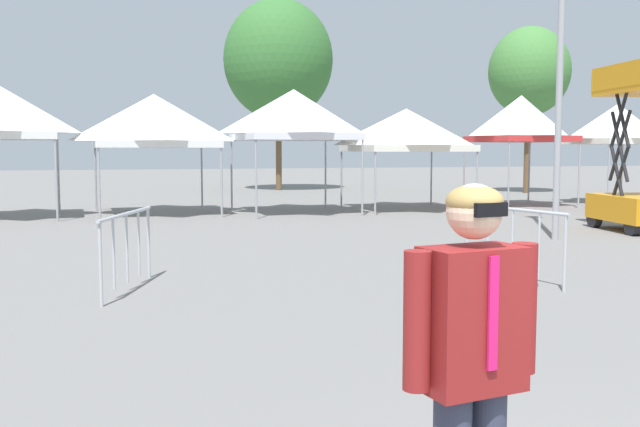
{
  "coord_description": "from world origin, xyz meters",
  "views": [
    {
      "loc": [
        -2.48,
        -1.42,
        1.92
      ],
      "look_at": [
        -0.53,
        5.18,
        1.3
      ],
      "focal_mm": 40.13,
      "sensor_mm": 36.0,
      "label": 1
    }
  ],
  "objects_px": {
    "canopy_tent_center": "(617,124)",
    "canopy_tent_behind_right": "(154,121)",
    "canopy_tent_left_of_center": "(0,113)",
    "tree_behind_tents_right": "(278,60)",
    "tree_behind_tents_center": "(529,72)",
    "crowd_barrier_by_lift": "(127,236)",
    "person_foreground": "(471,363)",
    "canopy_tent_right_of_center": "(294,115)",
    "canopy_tent_behind_center": "(521,119)",
    "canopy_tent_far_right": "(406,130)",
    "crowd_barrier_near_person": "(513,230)",
    "scissor_lift": "(638,181)"
  },
  "relations": [
    {
      "from": "crowd_barrier_near_person",
      "to": "canopy_tent_behind_right",
      "type": "bearing_deg",
      "value": 108.75
    },
    {
      "from": "canopy_tent_far_right",
      "to": "person_foreground",
      "type": "relative_size",
      "value": 1.96
    },
    {
      "from": "tree_behind_tents_center",
      "to": "crowd_barrier_by_lift",
      "type": "bearing_deg",
      "value": -134.56
    },
    {
      "from": "canopy_tent_far_right",
      "to": "canopy_tent_behind_right",
      "type": "bearing_deg",
      "value": 175.11
    },
    {
      "from": "canopy_tent_left_of_center",
      "to": "canopy_tent_far_right",
      "type": "bearing_deg",
      "value": -2.16
    },
    {
      "from": "person_foreground",
      "to": "crowd_barrier_near_person",
      "type": "bearing_deg",
      "value": 57.24
    },
    {
      "from": "canopy_tent_center",
      "to": "tree_behind_tents_right",
      "type": "height_order",
      "value": "tree_behind_tents_right"
    },
    {
      "from": "canopy_tent_far_right",
      "to": "tree_behind_tents_center",
      "type": "relative_size",
      "value": 0.48
    },
    {
      "from": "canopy_tent_far_right",
      "to": "scissor_lift",
      "type": "bearing_deg",
      "value": -68.72
    },
    {
      "from": "tree_behind_tents_center",
      "to": "crowd_barrier_by_lift",
      "type": "height_order",
      "value": "tree_behind_tents_center"
    },
    {
      "from": "tree_behind_tents_right",
      "to": "tree_behind_tents_center",
      "type": "bearing_deg",
      "value": -27.86
    },
    {
      "from": "canopy_tent_far_right",
      "to": "tree_behind_tents_center",
      "type": "xyz_separation_m",
      "value": [
        8.64,
        6.62,
        2.78
      ]
    },
    {
      "from": "canopy_tent_right_of_center",
      "to": "canopy_tent_behind_center",
      "type": "bearing_deg",
      "value": 2.62
    },
    {
      "from": "canopy_tent_center",
      "to": "crowd_barrier_by_lift",
      "type": "xyz_separation_m",
      "value": [
        -17.02,
        -11.38,
        -2.06
      ]
    },
    {
      "from": "canopy_tent_far_right",
      "to": "canopy_tent_behind_center",
      "type": "distance_m",
      "value": 4.31
    },
    {
      "from": "canopy_tent_far_right",
      "to": "crowd_barrier_by_lift",
      "type": "height_order",
      "value": "canopy_tent_far_right"
    },
    {
      "from": "person_foreground",
      "to": "canopy_tent_left_of_center",
      "type": "bearing_deg",
      "value": 102.69
    },
    {
      "from": "canopy_tent_left_of_center",
      "to": "crowd_barrier_near_person",
      "type": "relative_size",
      "value": 1.78
    },
    {
      "from": "canopy_tent_far_right",
      "to": "scissor_lift",
      "type": "height_order",
      "value": "scissor_lift"
    },
    {
      "from": "canopy_tent_right_of_center",
      "to": "person_foreground",
      "type": "xyz_separation_m",
      "value": [
        -3.96,
        -18.41,
        -1.92
      ]
    },
    {
      "from": "canopy_tent_right_of_center",
      "to": "tree_behind_tents_center",
      "type": "distance_m",
      "value": 14.3
    },
    {
      "from": "canopy_tent_left_of_center",
      "to": "canopy_tent_center",
      "type": "relative_size",
      "value": 1.05
    },
    {
      "from": "canopy_tent_center",
      "to": "scissor_lift",
      "type": "height_order",
      "value": "scissor_lift"
    },
    {
      "from": "canopy_tent_left_of_center",
      "to": "person_foreground",
      "type": "relative_size",
      "value": 2.07
    },
    {
      "from": "canopy_tent_behind_center",
      "to": "canopy_tent_center",
      "type": "height_order",
      "value": "canopy_tent_behind_center"
    },
    {
      "from": "canopy_tent_right_of_center",
      "to": "tree_behind_tents_center",
      "type": "xyz_separation_m",
      "value": [
        12.37,
        6.76,
        2.35
      ]
    },
    {
      "from": "scissor_lift",
      "to": "crowd_barrier_near_person",
      "type": "relative_size",
      "value": 1.88
    },
    {
      "from": "canopy_tent_behind_right",
      "to": "canopy_tent_right_of_center",
      "type": "bearing_deg",
      "value": -11.31
    },
    {
      "from": "canopy_tent_far_right",
      "to": "crowd_barrier_near_person",
      "type": "bearing_deg",
      "value": -106.16
    },
    {
      "from": "tree_behind_tents_center",
      "to": "canopy_tent_center",
      "type": "bearing_deg",
      "value": -94.68
    },
    {
      "from": "canopy_tent_behind_right",
      "to": "scissor_lift",
      "type": "distance_m",
      "value": 13.28
    },
    {
      "from": "tree_behind_tents_center",
      "to": "crowd_barrier_near_person",
      "type": "xyz_separation_m",
      "value": [
        -12.13,
        -18.63,
        -4.56
      ]
    },
    {
      "from": "canopy_tent_left_of_center",
      "to": "crowd_barrier_near_person",
      "type": "xyz_separation_m",
      "value": [
        8.49,
        -12.47,
        -2.18
      ]
    },
    {
      "from": "canopy_tent_behind_right",
      "to": "tree_behind_tents_center",
      "type": "bearing_deg",
      "value": 19.9
    },
    {
      "from": "tree_behind_tents_right",
      "to": "canopy_tent_right_of_center",
      "type": "bearing_deg",
      "value": -101.01
    },
    {
      "from": "scissor_lift",
      "to": "canopy_tent_right_of_center",
      "type": "bearing_deg",
      "value": 132.82
    },
    {
      "from": "canopy_tent_left_of_center",
      "to": "canopy_tent_behind_center",
      "type": "distance_m",
      "value": 16.25
    },
    {
      "from": "canopy_tent_far_right",
      "to": "scissor_lift",
      "type": "distance_m",
      "value": 7.84
    },
    {
      "from": "canopy_tent_far_right",
      "to": "canopy_tent_behind_center",
      "type": "height_order",
      "value": "canopy_tent_behind_center"
    },
    {
      "from": "canopy_tent_left_of_center",
      "to": "tree_behind_tents_right",
      "type": "height_order",
      "value": "tree_behind_tents_right"
    },
    {
      "from": "canopy_tent_behind_center",
      "to": "crowd_barrier_near_person",
      "type": "height_order",
      "value": "canopy_tent_behind_center"
    },
    {
      "from": "crowd_barrier_by_lift",
      "to": "tree_behind_tents_right",
      "type": "bearing_deg",
      "value": 71.98
    },
    {
      "from": "canopy_tent_center",
      "to": "scissor_lift",
      "type": "distance_m",
      "value": 9.22
    },
    {
      "from": "canopy_tent_behind_center",
      "to": "tree_behind_tents_right",
      "type": "xyz_separation_m",
      "value": [
        -5.66,
        11.69,
        3.15
      ]
    },
    {
      "from": "canopy_tent_center",
      "to": "person_foreground",
      "type": "height_order",
      "value": "canopy_tent_center"
    },
    {
      "from": "crowd_barrier_near_person",
      "to": "tree_behind_tents_center",
      "type": "bearing_deg",
      "value": 56.94
    },
    {
      "from": "canopy_tent_center",
      "to": "canopy_tent_behind_right",
      "type": "bearing_deg",
      "value": 178.2
    },
    {
      "from": "person_foreground",
      "to": "tree_behind_tents_center",
      "type": "bearing_deg",
      "value": 57.02
    },
    {
      "from": "canopy_tent_behind_center",
      "to": "tree_behind_tents_center",
      "type": "distance_m",
      "value": 8.09
    },
    {
      "from": "canopy_tent_behind_center",
      "to": "crowd_barrier_by_lift",
      "type": "bearing_deg",
      "value": -139.08
    }
  ]
}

